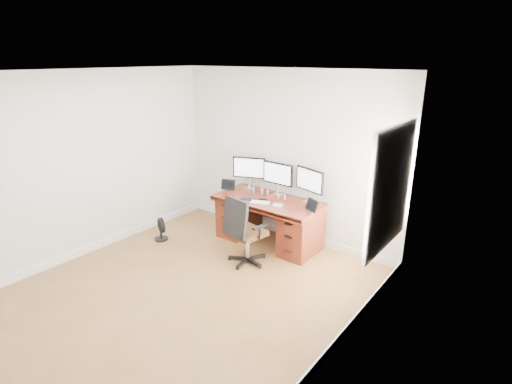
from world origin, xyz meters
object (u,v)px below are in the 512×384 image
Objects in this scene: floor_fan at (161,229)px; monitor_center at (278,175)px; desk at (269,219)px; keyboard at (260,202)px; office_chair at (245,242)px.

monitor_center reaches higher than floor_fan.
desk is at bearing -88.23° from monitor_center.
desk is at bearing 56.69° from floor_fan.
keyboard is at bearing -89.00° from desk.
floor_fan is at bearing -161.78° from office_chair.
office_chair is 3.55× the size of keyboard.
floor_fan is 2.11m from monitor_center.
monitor_center is at bearing 62.63° from floor_fan.
desk is 0.77m from office_chair.
monitor_center is 1.92× the size of keyboard.
office_chair is 0.69m from keyboard.
keyboard is (0.00, -0.23, 0.36)m from desk.
desk is 1.67× the size of office_chair.
floor_fan is (-1.58, -0.23, -0.15)m from office_chair.
office_chair is 1.85× the size of monitor_center.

